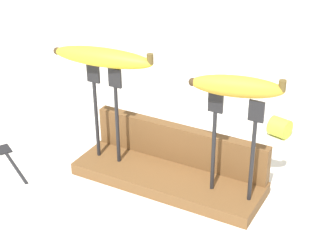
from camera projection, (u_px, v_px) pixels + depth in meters
name	position (u px, v px, depth m)	size (l,w,h in m)	color
ground_plane	(168.00, 183.00, 1.02)	(3.00, 3.00, 0.00)	white
wooden_board	(168.00, 178.00, 1.02)	(0.36, 0.12, 0.02)	brown
board_backstop	(180.00, 144.00, 1.03)	(0.35, 0.02, 0.07)	brown
fork_stand_left	(106.00, 105.00, 1.00)	(0.07, 0.01, 0.19)	black
fork_stand_right	(234.00, 138.00, 0.90)	(0.10, 0.01, 0.19)	black
banana_raised_left	(103.00, 57.00, 0.96)	(0.20, 0.07, 0.04)	yellow
banana_raised_right	(237.00, 86.00, 0.85)	(0.16, 0.07, 0.04)	gold
fork_fallen_near	(10.00, 157.00, 1.10)	(0.15, 0.10, 0.01)	black
banana_chunk_near	(279.00, 127.00, 1.17)	(0.05, 0.05, 0.04)	#B2C138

